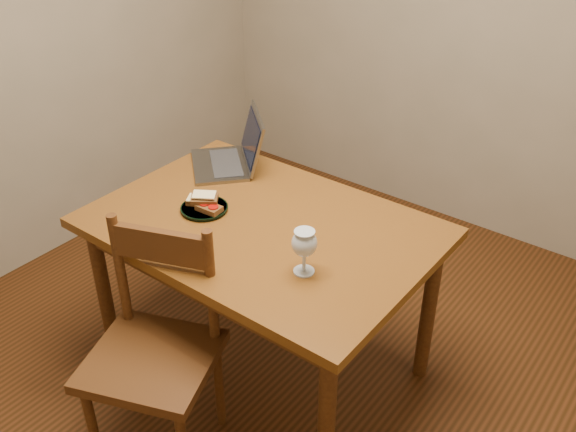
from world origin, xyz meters
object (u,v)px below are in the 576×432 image
Objects in this scene: plate at (204,209)px; milk_glass at (304,252)px; chair at (153,343)px; laptop at (235,152)px; table at (262,242)px.

milk_glass is at bearing -9.00° from plate.
chair is 0.97m from laptop.
chair is 1.23× the size of laptop.
laptop is (-0.35, 0.85, 0.30)m from chair.
milk_glass is 0.38× the size of laptop.
table is 0.39m from milk_glass.
plate is 0.57m from milk_glass.
table is 7.67× the size of milk_glass.
milk_glass reaches higher than table.
laptop is at bearing 147.48° from milk_glass.
table is at bearing 63.89° from chair.
milk_glass is (0.55, -0.09, 0.08)m from plate.
plate is at bearing 171.00° from milk_glass.
laptop is at bearing 91.38° from chair.
chair is 0.63m from milk_glass.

